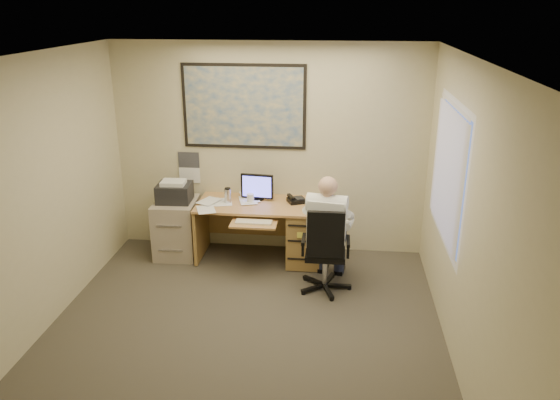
# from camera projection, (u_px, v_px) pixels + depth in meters

# --- Properties ---
(room_shell) EXTENTS (4.00, 4.50, 2.70)m
(room_shell) POSITION_uv_depth(u_px,v_px,m) (237.00, 214.00, 4.88)
(room_shell) COLOR #3E392F
(room_shell) RESTS_ON ground
(desk) EXTENTS (1.60, 0.97, 1.08)m
(desk) POSITION_uv_depth(u_px,v_px,m) (287.00, 227.00, 6.93)
(desk) COLOR tan
(desk) RESTS_ON ground
(world_map) EXTENTS (1.56, 0.03, 1.06)m
(world_map) POSITION_uv_depth(u_px,v_px,m) (244.00, 107.00, 6.80)
(world_map) COLOR #1E4C93
(world_map) RESTS_ON room_shell
(wall_calendar) EXTENTS (0.28, 0.01, 0.42)m
(wall_calendar) POSITION_uv_depth(u_px,v_px,m) (189.00, 168.00, 7.17)
(wall_calendar) COLOR white
(wall_calendar) RESTS_ON room_shell
(window_blinds) EXTENTS (0.06, 1.40, 1.30)m
(window_blinds) POSITION_uv_depth(u_px,v_px,m) (449.00, 173.00, 5.35)
(window_blinds) COLOR beige
(window_blinds) RESTS_ON room_shell
(filing_cabinet) EXTENTS (0.55, 0.65, 1.02)m
(filing_cabinet) POSITION_uv_depth(u_px,v_px,m) (177.00, 223.00, 7.07)
(filing_cabinet) COLOR #A49684
(filing_cabinet) RESTS_ON ground
(office_chair) EXTENTS (0.62, 0.62, 1.04)m
(office_chair) POSITION_uv_depth(u_px,v_px,m) (325.00, 267.00, 6.19)
(office_chair) COLOR black
(office_chair) RESTS_ON ground
(person) EXTENTS (0.69, 0.90, 1.35)m
(person) POSITION_uv_depth(u_px,v_px,m) (326.00, 234.00, 6.14)
(person) COLOR white
(person) RESTS_ON office_chair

